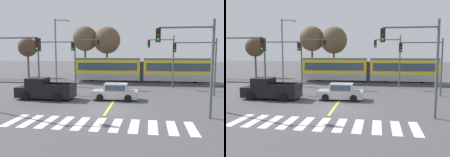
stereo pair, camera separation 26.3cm
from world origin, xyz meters
TOP-DOWN VIEW (x-y plane):
  - ground_plane at (0.00, 0.00)m, footprint 200.00×200.00m
  - track_bed at (0.00, 15.72)m, footprint 120.00×4.00m
  - rail_near at (0.00, 15.00)m, footprint 120.00×0.08m
  - rail_far at (0.00, 16.44)m, footprint 120.00×0.08m
  - light_rail_tram at (2.29, 15.72)m, footprint 18.50×2.64m
  - crosswalk_stripe_0 at (-5.50, -3.92)m, footprint 0.61×2.81m
  - crosswalk_stripe_1 at (-4.40, -3.94)m, footprint 0.61×2.81m
  - crosswalk_stripe_2 at (-3.30, -3.96)m, footprint 0.61×2.81m
  - crosswalk_stripe_3 at (-2.20, -3.97)m, footprint 0.61×2.81m
  - crosswalk_stripe_4 at (-1.10, -3.99)m, footprint 0.61×2.81m
  - crosswalk_stripe_5 at (0.00, -4.01)m, footprint 0.61×2.81m
  - crosswalk_stripe_6 at (1.10, -4.03)m, footprint 0.61×2.81m
  - crosswalk_stripe_7 at (2.20, -4.05)m, footprint 0.61×2.81m
  - crosswalk_stripe_8 at (3.30, -4.07)m, footprint 0.61×2.81m
  - crosswalk_stripe_9 at (4.40, -4.09)m, footprint 0.61×2.81m
  - crosswalk_stripe_10 at (5.50, -4.11)m, footprint 0.61×2.81m
  - lane_centre_line at (0.00, 5.85)m, footprint 0.20×15.74m
  - sedan_crossing at (0.05, 3.67)m, footprint 4.22×1.96m
  - pickup_truck at (-6.59, 3.09)m, footprint 5.46×2.37m
  - traffic_light_far_right at (5.15, 12.19)m, footprint 3.25×0.38m
  - traffic_light_mid_left at (-7.58, 7.19)m, footprint 4.25×0.38m
  - traffic_light_far_left at (-5.00, 11.15)m, footprint 3.25×0.38m
  - traffic_light_near_right at (5.91, -1.69)m, footprint 3.75×0.38m
  - traffic_light_mid_right at (8.20, 6.92)m, footprint 4.25×0.38m
  - traffic_light_near_left at (-6.87, -2.09)m, footprint 3.75×0.38m
  - street_lamp_west at (-8.97, 12.70)m, footprint 2.08×0.28m
  - bare_tree_far_west at (-17.76, 21.57)m, footprint 3.34×3.34m
  - bare_tree_west at (-7.08, 20.34)m, footprint 4.05×4.05m
  - bare_tree_east at (-3.47, 20.47)m, footprint 4.37×4.37m

SIDE VIEW (x-z plane):
  - ground_plane at x=0.00m, z-range 0.00..0.00m
  - lane_centre_line at x=0.00m, z-range 0.00..0.01m
  - crosswalk_stripe_0 at x=-5.50m, z-range 0.00..0.01m
  - crosswalk_stripe_1 at x=-4.40m, z-range 0.00..0.01m
  - crosswalk_stripe_2 at x=-3.30m, z-range 0.00..0.01m
  - crosswalk_stripe_3 at x=-2.20m, z-range 0.00..0.01m
  - crosswalk_stripe_4 at x=-1.10m, z-range 0.00..0.01m
  - crosswalk_stripe_5 at x=0.00m, z-range 0.00..0.01m
  - crosswalk_stripe_6 at x=1.10m, z-range 0.00..0.01m
  - crosswalk_stripe_7 at x=2.20m, z-range 0.00..0.01m
  - crosswalk_stripe_8 at x=3.30m, z-range 0.00..0.01m
  - crosswalk_stripe_9 at x=4.40m, z-range 0.00..0.01m
  - crosswalk_stripe_10 at x=5.50m, z-range 0.00..0.01m
  - track_bed at x=0.00m, z-range 0.00..0.18m
  - rail_near at x=0.00m, z-range 0.18..0.28m
  - rail_far at x=0.00m, z-range 0.18..0.28m
  - sedan_crossing at x=0.05m, z-range -0.06..1.46m
  - pickup_truck at x=-6.59m, z-range -0.15..1.83m
  - light_rail_tram at x=2.29m, z-range 0.33..3.76m
  - traffic_light_mid_right at x=8.20m, z-range 0.98..6.74m
  - traffic_light_near_left at x=-6.87m, z-range 0.92..6.84m
  - traffic_light_mid_left at x=-7.58m, z-range 0.99..6.94m
  - traffic_light_far_right at x=5.15m, z-range 0.95..7.40m
  - traffic_light_far_left at x=-5.00m, z-range 0.94..7.47m
  - traffic_light_near_right at x=5.91m, z-range 1.00..7.50m
  - street_lamp_west at x=-8.97m, z-range 0.57..9.37m
  - bare_tree_far_west at x=-17.76m, z-range 1.77..8.74m
  - bare_tree_east at x=-3.47m, z-range 2.06..10.61m
  - bare_tree_west at x=-7.08m, z-range 2.27..10.91m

